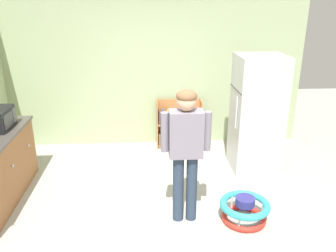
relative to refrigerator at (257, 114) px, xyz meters
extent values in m
plane|color=#AAA69C|center=(-1.50, -1.21, -0.89)|extent=(12.00, 12.00, 0.00)
cube|color=#A4B788|center=(-1.50, 1.12, 0.46)|extent=(5.20, 0.06, 2.70)
sphere|color=silver|center=(-3.39, -0.87, -0.33)|extent=(0.04, 0.04, 0.04)
sphere|color=silver|center=(-3.39, -0.23, -0.33)|extent=(0.04, 0.04, 0.04)
cube|color=#B7BABF|center=(0.00, 0.00, 0.00)|extent=(0.70, 0.68, 1.78)
cylinder|color=silver|center=(-0.36, -0.17, 0.09)|extent=(0.02, 0.02, 0.50)
cube|color=#333333|center=(-0.35, 0.00, 0.39)|extent=(0.01, 0.67, 0.01)
cube|color=#B77644|center=(-1.50, 0.90, -0.47)|extent=(0.02, 0.28, 0.85)
cube|color=#B77644|center=(-0.72, 0.90, -0.47)|extent=(0.02, 0.28, 0.85)
cube|color=#B87540|center=(-1.11, 1.03, -0.47)|extent=(0.80, 0.02, 0.85)
cube|color=#B77644|center=(-1.11, 0.90, -0.86)|extent=(0.76, 0.24, 0.02)
cube|color=#B77644|center=(-1.11, 0.90, -0.46)|extent=(0.76, 0.24, 0.02)
cube|color=brown|center=(-1.46, 0.88, -0.75)|extent=(0.03, 0.17, 0.21)
cube|color=#49383F|center=(-1.46, 0.88, -0.32)|extent=(0.02, 0.17, 0.26)
cube|color=brown|center=(-1.40, 0.88, -0.72)|extent=(0.03, 0.17, 0.26)
cube|color=#224D96|center=(-1.40, 0.88, -0.32)|extent=(0.02, 0.17, 0.26)
cube|color=beige|center=(-1.35, 0.88, -0.73)|extent=(0.03, 0.17, 0.23)
cube|color=#872F92|center=(-1.36, 0.88, -0.35)|extent=(0.02, 0.17, 0.20)
cube|color=gold|center=(-1.31, 0.88, -0.75)|extent=(0.02, 0.17, 0.20)
cube|color=gold|center=(-1.30, 0.88, -0.33)|extent=(0.02, 0.17, 0.23)
cube|color=#3E4035|center=(-1.28, 0.88, -0.74)|extent=(0.02, 0.17, 0.21)
cube|color=beige|center=(-1.21, 0.88, -0.32)|extent=(0.03, 0.17, 0.25)
cube|color=#27609E|center=(-1.22, 0.88, -0.73)|extent=(0.03, 0.17, 0.25)
cube|color=olive|center=(-1.21, 0.88, -0.35)|extent=(0.02, 0.17, 0.18)
cube|color=#B1261C|center=(-1.07, 0.88, -0.75)|extent=(0.03, 0.17, 0.19)
cylinder|color=#2B3A4F|center=(-1.32, -1.33, -0.46)|extent=(0.13, 0.13, 0.85)
cylinder|color=#2B3A4F|center=(-1.16, -1.33, -0.46)|extent=(0.13, 0.13, 0.85)
cube|color=gray|center=(-1.24, -1.33, 0.23)|extent=(0.38, 0.22, 0.54)
cylinder|color=gray|center=(-1.48, -1.33, 0.26)|extent=(0.09, 0.09, 0.46)
cylinder|color=gray|center=(-1.00, -1.33, 0.26)|extent=(0.09, 0.09, 0.46)
sphere|color=#DBAA86|center=(-1.24, -1.33, 0.61)|extent=(0.22, 0.22, 0.22)
ellipsoid|color=brown|center=(-1.24, -1.33, 0.67)|extent=(0.23, 0.23, 0.14)
torus|color=red|center=(-0.52, -1.41, -0.86)|extent=(0.54, 0.54, 0.07)
torus|color=#31ABB6|center=(-0.52, -1.41, -0.67)|extent=(0.60, 0.60, 0.08)
cylinder|color=navy|center=(-0.52, -1.41, -0.62)|extent=(0.23, 0.23, 0.10)
cylinder|color=silver|center=(-0.30, -1.41, -0.76)|extent=(0.02, 0.02, 0.18)
cylinder|color=silver|center=(-0.63, -1.22, -0.76)|extent=(0.02, 0.02, 0.18)
cylinder|color=silver|center=(-0.63, -1.60, -0.76)|extent=(0.02, 0.02, 0.18)
cube|color=#2D2D33|center=(-3.50, -0.48, 0.15)|extent=(0.01, 0.31, 0.20)
cube|color=#515156|center=(-3.50, -0.26, 0.15)|extent=(0.01, 0.10, 0.20)
cylinder|color=orange|center=(-3.64, -0.01, 0.06)|extent=(0.08, 0.08, 0.09)
camera|label=1|loc=(-1.67, -4.93, 1.69)|focal=37.22mm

